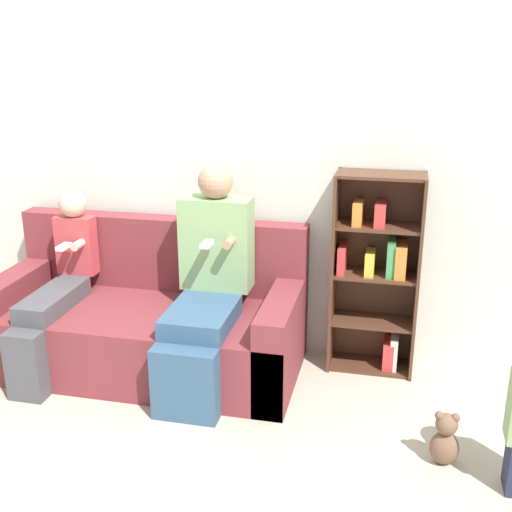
# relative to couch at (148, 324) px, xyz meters

# --- Properties ---
(ground_plane) EXTENTS (14.00, 14.00, 0.00)m
(ground_plane) POSITION_rel_couch_xyz_m (0.35, -0.52, -0.28)
(ground_plane) COLOR #B2A893
(back_wall) EXTENTS (10.00, 0.06, 2.55)m
(back_wall) POSITION_rel_couch_xyz_m (0.35, 0.45, 1.00)
(back_wall) COLOR silver
(back_wall) RESTS_ON ground_plane
(couch) EXTENTS (1.87, 0.85, 0.87)m
(couch) POSITION_rel_couch_xyz_m (0.00, 0.00, 0.00)
(couch) COLOR maroon
(couch) RESTS_ON ground_plane
(adult_seated) EXTENTS (0.42, 0.80, 1.26)m
(adult_seated) POSITION_rel_couch_xyz_m (0.42, -0.08, 0.36)
(adult_seated) COLOR #335170
(adult_seated) RESTS_ON ground_plane
(child_seated) EXTENTS (0.25, 0.83, 1.06)m
(child_seated) POSITION_rel_couch_xyz_m (-0.52, -0.13, 0.25)
(child_seated) COLOR #47474C
(child_seated) RESTS_ON ground_plane
(bookshelf) EXTENTS (0.51, 0.28, 1.22)m
(bookshelf) POSITION_rel_couch_xyz_m (1.36, 0.31, 0.34)
(bookshelf) COLOR #4C2D1E
(bookshelf) RESTS_ON ground_plane
(teddy_bear) EXTENTS (0.14, 0.11, 0.28)m
(teddy_bear) POSITION_rel_couch_xyz_m (1.75, -0.62, -0.15)
(teddy_bear) COLOR brown
(teddy_bear) RESTS_ON ground_plane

